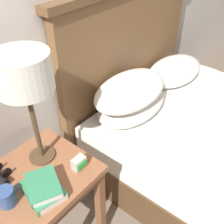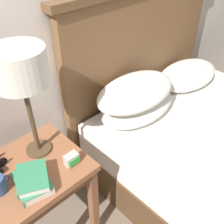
{
  "view_description": "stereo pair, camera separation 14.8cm",
  "coord_description": "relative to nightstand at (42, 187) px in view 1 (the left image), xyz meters",
  "views": [
    {
      "loc": [
        -0.91,
        -0.11,
        1.64
      ],
      "look_at": [
        0.0,
        0.63,
        0.74
      ],
      "focal_mm": 42.0,
      "sensor_mm": 36.0,
      "label": 1
    },
    {
      "loc": [
        -0.81,
        -0.22,
        1.64
      ],
      "look_at": [
        0.0,
        0.63,
        0.74
      ],
      "focal_mm": 42.0,
      "sensor_mm": 36.0,
      "label": 2
    }
  ],
  "objects": [
    {
      "name": "table_lamp",
      "position": [
        0.09,
        0.08,
        0.57
      ],
      "size": [
        0.24,
        0.24,
        0.57
      ],
      "color": "#4C3823",
      "rests_on": "nightstand"
    },
    {
      "name": "nightstand",
      "position": [
        0.0,
        0.0,
        0.0
      ],
      "size": [
        0.5,
        0.46,
        0.64
      ],
      "color": "brown",
      "rests_on": "ground_plane"
    },
    {
      "name": "alarm_clock",
      "position": [
        0.16,
        -0.12,
        0.13
      ],
      "size": [
        0.07,
        0.05,
        0.06
      ],
      "color": "#B7B2A8",
      "rests_on": "nightstand"
    },
    {
      "name": "book_on_nightstand",
      "position": [
        -0.05,
        -0.1,
        0.12
      ],
      "size": [
        0.18,
        0.22,
        0.04
      ],
      "color": "silver",
      "rests_on": "nightstand"
    },
    {
      "name": "coffee_mug",
      "position": [
        -0.18,
        -0.02,
        0.14
      ],
      "size": [
        0.1,
        0.08,
        0.08
      ],
      "color": "#334C84",
      "rests_on": "nightstand"
    },
    {
      "name": "book_stacked_on_top",
      "position": [
        -0.05,
        -0.11,
        0.16
      ],
      "size": [
        0.2,
        0.22,
        0.03
      ],
      "color": "silver",
      "rests_on": "book_on_nightstand"
    }
  ]
}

